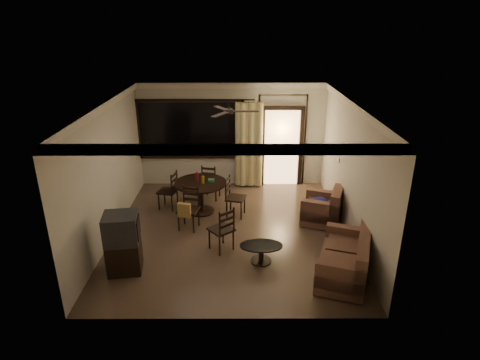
{
  "coord_description": "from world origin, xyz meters",
  "views": [
    {
      "loc": [
        0.18,
        -7.7,
        4.31
      ],
      "look_at": [
        0.21,
        0.2,
        1.13
      ],
      "focal_mm": 30.0,
      "sensor_mm": 36.0,
      "label": 1
    }
  ],
  "objects_px": {
    "dining_chair_west": "(169,197)",
    "sofa": "(347,260)",
    "dining_chair_south": "(189,216)",
    "tv_cabinet": "(123,243)",
    "dining_chair_north": "(211,188)",
    "coffee_table": "(261,250)",
    "side_chair": "(222,237)",
    "dining_chair_east": "(235,204)",
    "dining_table": "(201,189)",
    "armchair": "(324,209)"
  },
  "relations": [
    {
      "from": "dining_chair_west",
      "to": "tv_cabinet",
      "type": "relative_size",
      "value": 0.84
    },
    {
      "from": "dining_chair_south",
      "to": "tv_cabinet",
      "type": "distance_m",
      "value": 1.88
    },
    {
      "from": "sofa",
      "to": "side_chair",
      "type": "bearing_deg",
      "value": 177.34
    },
    {
      "from": "dining_chair_north",
      "to": "side_chair",
      "type": "height_order",
      "value": "side_chair"
    },
    {
      "from": "coffee_table",
      "to": "sofa",
      "type": "bearing_deg",
      "value": -17.46
    },
    {
      "from": "dining_chair_west",
      "to": "coffee_table",
      "type": "bearing_deg",
      "value": 56.26
    },
    {
      "from": "dining_chair_south",
      "to": "dining_chair_north",
      "type": "bearing_deg",
      "value": 90.0
    },
    {
      "from": "dining_chair_west",
      "to": "sofa",
      "type": "relative_size",
      "value": 0.56
    },
    {
      "from": "dining_chair_east",
      "to": "armchair",
      "type": "xyz_separation_m",
      "value": [
        2.0,
        -0.36,
        0.06
      ]
    },
    {
      "from": "dining_table",
      "to": "dining_chair_north",
      "type": "distance_m",
      "value": 0.85
    },
    {
      "from": "dining_chair_west",
      "to": "dining_chair_east",
      "type": "height_order",
      "value": "same"
    },
    {
      "from": "tv_cabinet",
      "to": "dining_chair_east",
      "type": "bearing_deg",
      "value": 40.08
    },
    {
      "from": "tv_cabinet",
      "to": "sofa",
      "type": "relative_size",
      "value": 0.67
    },
    {
      "from": "dining_chair_south",
      "to": "tv_cabinet",
      "type": "bearing_deg",
      "value": -107.92
    },
    {
      "from": "tv_cabinet",
      "to": "armchair",
      "type": "relative_size",
      "value": 1.09
    },
    {
      "from": "dining_chair_east",
      "to": "sofa",
      "type": "distance_m",
      "value": 3.14
    },
    {
      "from": "dining_chair_south",
      "to": "tv_cabinet",
      "type": "xyz_separation_m",
      "value": [
        -0.98,
        -1.58,
        0.27
      ]
    },
    {
      "from": "dining_table",
      "to": "sofa",
      "type": "xyz_separation_m",
      "value": [
        2.82,
        -2.61,
        -0.28
      ]
    },
    {
      "from": "dining_chair_south",
      "to": "dining_chair_north",
      "type": "relative_size",
      "value": 1.0
    },
    {
      "from": "dining_table",
      "to": "dining_chair_east",
      "type": "distance_m",
      "value": 0.89
    },
    {
      "from": "dining_table",
      "to": "tv_cabinet",
      "type": "xyz_separation_m",
      "value": [
        -1.19,
        -2.42,
        -0.03
      ]
    },
    {
      "from": "armchair",
      "to": "side_chair",
      "type": "distance_m",
      "value": 2.53
    },
    {
      "from": "dining_chair_east",
      "to": "sofa",
      "type": "height_order",
      "value": "dining_chair_east"
    },
    {
      "from": "dining_chair_north",
      "to": "coffee_table",
      "type": "xyz_separation_m",
      "value": [
        1.13,
        -2.9,
        -0.04
      ]
    },
    {
      "from": "tv_cabinet",
      "to": "sofa",
      "type": "bearing_deg",
      "value": -10.6
    },
    {
      "from": "dining_chair_south",
      "to": "coffee_table",
      "type": "xyz_separation_m",
      "value": [
        1.53,
        -1.31,
        -0.07
      ]
    },
    {
      "from": "dining_chair_east",
      "to": "dining_chair_north",
      "type": "distance_m",
      "value": 1.15
    },
    {
      "from": "coffee_table",
      "to": "side_chair",
      "type": "relative_size",
      "value": 0.86
    },
    {
      "from": "dining_table",
      "to": "dining_chair_north",
      "type": "height_order",
      "value": "dining_table"
    },
    {
      "from": "dining_chair_south",
      "to": "coffee_table",
      "type": "relative_size",
      "value": 1.16
    },
    {
      "from": "dining_table",
      "to": "coffee_table",
      "type": "bearing_deg",
      "value": -58.35
    },
    {
      "from": "coffee_table",
      "to": "side_chair",
      "type": "bearing_deg",
      "value": 150.62
    },
    {
      "from": "dining_chair_west",
      "to": "tv_cabinet",
      "type": "height_order",
      "value": "tv_cabinet"
    },
    {
      "from": "dining_chair_north",
      "to": "tv_cabinet",
      "type": "xyz_separation_m",
      "value": [
        -1.38,
        -3.18,
        0.29
      ]
    },
    {
      "from": "sofa",
      "to": "coffee_table",
      "type": "height_order",
      "value": "sofa"
    },
    {
      "from": "dining_chair_east",
      "to": "side_chair",
      "type": "relative_size",
      "value": 1.0
    },
    {
      "from": "dining_chair_east",
      "to": "dining_chair_south",
      "type": "distance_m",
      "value": 1.2
    },
    {
      "from": "armchair",
      "to": "side_chair",
      "type": "bearing_deg",
      "value": -133.16
    },
    {
      "from": "dining_chair_west",
      "to": "side_chair",
      "type": "relative_size",
      "value": 1.0
    },
    {
      "from": "dining_chair_north",
      "to": "dining_table",
      "type": "bearing_deg",
      "value": 90.11
    },
    {
      "from": "dining_chair_south",
      "to": "dining_table",
      "type": "bearing_deg",
      "value": 89.9
    },
    {
      "from": "dining_chair_north",
      "to": "side_chair",
      "type": "distance_m",
      "value": 2.5
    },
    {
      "from": "dining_chair_west",
      "to": "coffee_table",
      "type": "distance_m",
      "value": 3.17
    },
    {
      "from": "dining_chair_north",
      "to": "tv_cabinet",
      "type": "bearing_deg",
      "value": 80.47
    },
    {
      "from": "dining_chair_east",
      "to": "dining_chair_north",
      "type": "relative_size",
      "value": 1.0
    },
    {
      "from": "dining_table",
      "to": "side_chair",
      "type": "relative_size",
      "value": 1.28
    },
    {
      "from": "side_chair",
      "to": "dining_chair_west",
      "type": "bearing_deg",
      "value": -93.65
    },
    {
      "from": "dining_chair_north",
      "to": "coffee_table",
      "type": "relative_size",
      "value": 1.16
    },
    {
      "from": "tv_cabinet",
      "to": "armchair",
      "type": "xyz_separation_m",
      "value": [
        4.0,
        1.85,
        -0.23
      ]
    },
    {
      "from": "sofa",
      "to": "armchair",
      "type": "relative_size",
      "value": 1.63
    }
  ]
}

